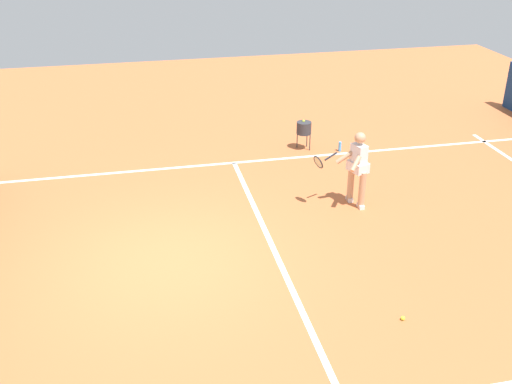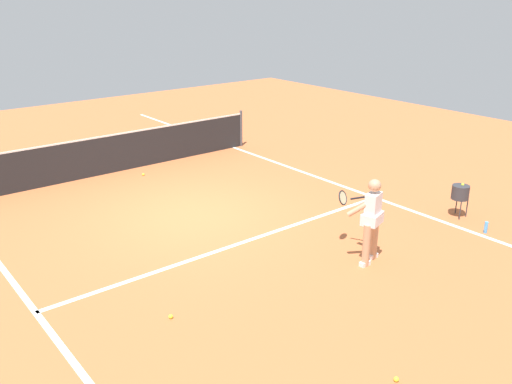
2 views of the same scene
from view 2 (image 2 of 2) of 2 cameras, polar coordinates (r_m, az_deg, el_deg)
ground_plane at (r=11.91m, az=-6.82°, el=-2.28°), size 28.14×28.14×0.00m
service_line_marking at (r=10.51m, az=-1.45°, el=-5.29°), size 7.78×0.10×0.01m
sideline_left_marking at (r=10.61m, az=-25.04°, el=-7.09°), size 0.10×19.65×0.01m
sideline_right_marking at (r=14.19m, az=6.60°, el=1.49°), size 0.10×19.65×0.01m
court_net at (r=14.89m, az=-14.58°, el=3.95°), size 8.46×0.08×1.11m
tennis_player at (r=9.68m, az=11.89°, el=-2.59°), size 0.66×1.09×1.55m
tennis_ball_near at (r=14.56m, az=-11.68°, el=1.81°), size 0.07×0.07×0.07m
tennis_ball_mid at (r=8.34m, az=-8.89°, el=-12.72°), size 0.07×0.07×0.07m
tennis_ball_far at (r=7.33m, az=14.43°, el=-18.40°), size 0.07×0.07×0.07m
ball_hopper at (r=12.29m, az=20.55°, el=-0.04°), size 0.36×0.36×0.74m
water_bottle at (r=11.79m, az=22.87°, el=-3.43°), size 0.07×0.07×0.24m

